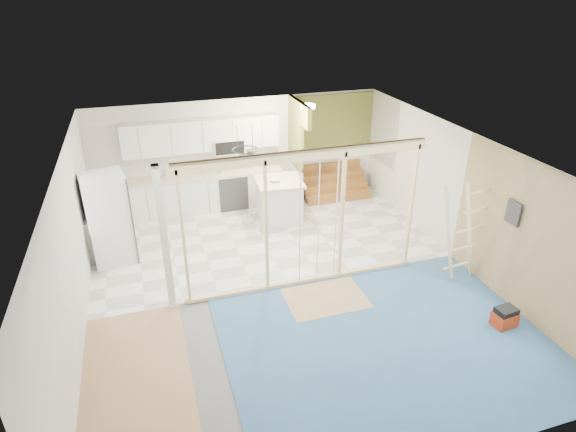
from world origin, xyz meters
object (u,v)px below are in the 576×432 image
object	(u,v)px
toolbox	(505,318)
fridge	(109,219)
ladder	(462,232)
island	(279,201)

from	to	relation	value
toolbox	fridge	bearing A→B (deg)	140.42
fridge	toolbox	xyz separation A→B (m)	(6.04, -4.08, -0.75)
fridge	ladder	bearing A→B (deg)	-33.35
fridge	island	xyz separation A→B (m)	(3.63, 0.68, -0.41)
ladder	toolbox	bearing A→B (deg)	-84.15
fridge	ladder	xyz separation A→B (m)	(6.10, -2.63, 0.09)
island	ladder	bearing A→B (deg)	-48.64
ladder	island	bearing A→B (deg)	134.74
island	toolbox	bearing A→B (deg)	-58.47
fridge	toolbox	world-z (taller)	fridge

